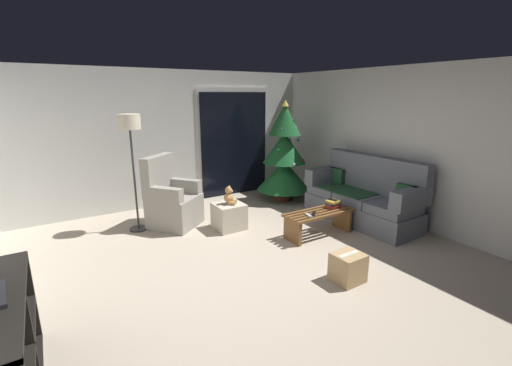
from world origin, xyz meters
name	(u,v)px	position (x,y,z in m)	size (l,w,h in m)	color
ground_plane	(259,265)	(0.00, 0.00, 0.00)	(7.00, 7.00, 0.00)	#B2A38E
wall_back	(172,139)	(0.00, 3.06, 1.25)	(5.72, 0.12, 2.50)	silver
wall_right	(411,147)	(2.86, 0.00, 1.25)	(0.12, 6.00, 2.50)	silver
patio_door_frame	(234,142)	(1.30, 2.99, 1.10)	(1.60, 0.02, 2.20)	silver
patio_door_glass	(235,144)	(1.30, 2.97, 1.05)	(1.50, 0.02, 2.10)	black
couch	(364,198)	(2.32, 0.40, 0.40)	(0.83, 1.96, 1.08)	slate
coffee_table	(319,219)	(1.27, 0.33, 0.25)	(1.10, 0.40, 0.37)	brown
remote_silver	(309,215)	(1.01, 0.26, 0.38)	(0.04, 0.16, 0.02)	#ADADB2
remote_black	(314,213)	(1.13, 0.28, 0.38)	(0.04, 0.16, 0.02)	black
book_stack	(333,204)	(1.59, 0.37, 0.43)	(0.22, 0.18, 0.11)	#A32D28
cell_phone	(333,200)	(1.59, 0.38, 0.49)	(0.07, 0.14, 0.01)	black
christmas_tree	(284,157)	(1.89, 2.04, 0.87)	(1.04, 1.04, 1.96)	#4C1E19
armchair	(172,201)	(-0.45, 1.89, 0.40)	(0.96, 0.96, 1.13)	gray
floor_lamp	(130,133)	(-0.96, 2.00, 1.51)	(0.32, 0.32, 1.78)	#2D2D30
ottoman	(229,216)	(0.26, 1.28, 0.20)	(0.44, 0.44, 0.41)	beige
teddy_bear_honey	(229,196)	(0.27, 1.27, 0.53)	(0.22, 0.21, 0.29)	tan
cardboard_box_taped_mid_floor	(348,267)	(0.66, -0.84, 0.17)	(0.34, 0.31, 0.34)	tan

